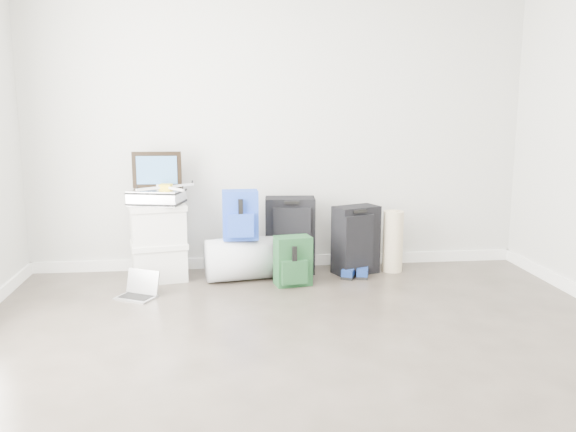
{
  "coord_description": "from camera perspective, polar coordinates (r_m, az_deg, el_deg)",
  "views": [
    {
      "loc": [
        -0.53,
        -3.02,
        1.51
      ],
      "look_at": [
        0.02,
        1.9,
        0.59
      ],
      "focal_mm": 38.0,
      "sensor_mm": 36.0,
      "label": 1
    }
  ],
  "objects": [
    {
      "name": "green_backpack",
      "position": [
        5.1,
        0.47,
        -4.32
      ],
      "size": [
        0.32,
        0.26,
        0.41
      ],
      "rotation": [
        0.0,
        0.0,
        0.18
      ],
      "color": "#12331D",
      "rests_on": "ground"
    },
    {
      "name": "rolled_rug",
      "position": [
        5.58,
        9.79,
        -2.35
      ],
      "size": [
        0.18,
        0.18,
        0.55
      ],
      "primitive_type": "cylinder",
      "color": "tan",
      "rests_on": "ground"
    },
    {
      "name": "briefcase",
      "position": [
        5.28,
        -12.18,
        1.76
      ],
      "size": [
        0.49,
        0.41,
        0.12
      ],
      "primitive_type": "cube",
      "rotation": [
        0.0,
        0.0,
        -0.25
      ],
      "color": "#B2B2B7",
      "rests_on": "boxes_stack"
    },
    {
      "name": "painting",
      "position": [
        5.35,
        -12.17,
        4.23
      ],
      "size": [
        0.42,
        0.06,
        0.31
      ],
      "rotation": [
        0.0,
        0.0,
        -0.06
      ],
      "color": "black",
      "rests_on": "briefcase"
    },
    {
      "name": "shoes",
      "position": [
        5.43,
        6.4,
        -5.2
      ],
      "size": [
        0.3,
        0.27,
        0.09
      ],
      "rotation": [
        0.0,
        0.0,
        -0.37
      ],
      "color": "black",
      "rests_on": "ground"
    },
    {
      "name": "duffel_bag",
      "position": [
        5.27,
        -4.44,
        -4.04
      ],
      "size": [
        0.64,
        0.46,
        0.37
      ],
      "primitive_type": "cylinder",
      "rotation": [
        0.0,
        1.57,
        0.17
      ],
      "color": "#979B9F",
      "rests_on": "ground"
    },
    {
      "name": "ground",
      "position": [
        3.41,
        3.34,
        -15.68
      ],
      "size": [
        5.0,
        5.0,
        0.0
      ],
      "primitive_type": "plane",
      "color": "#332C25",
      "rests_on": "ground"
    },
    {
      "name": "laptop",
      "position": [
        4.97,
        -13.79,
        -6.82
      ],
      "size": [
        0.35,
        0.32,
        0.21
      ],
      "rotation": [
        0.0,
        0.0,
        -0.5
      ],
      "color": "#B6B7BB",
      "rests_on": "ground"
    },
    {
      "name": "blue_backpack",
      "position": [
        5.16,
        -4.48,
        0.01
      ],
      "size": [
        0.3,
        0.22,
        0.42
      ],
      "rotation": [
        0.0,
        0.0,
        0.02
      ],
      "color": "#192AA5",
      "rests_on": "duffel_bag"
    },
    {
      "name": "room_envelope",
      "position": [
        3.09,
        3.64,
        14.51
      ],
      "size": [
        4.52,
        5.02,
        2.71
      ],
      "color": "beige",
      "rests_on": "ground"
    },
    {
      "name": "boxes_stack",
      "position": [
        5.35,
        -12.02,
        -2.37
      ],
      "size": [
        0.53,
        0.46,
        0.66
      ],
      "rotation": [
        0.0,
        0.0,
        0.2
      ],
      "color": "silver",
      "rests_on": "ground"
    },
    {
      "name": "large_suitcase",
      "position": [
        5.46,
        0.2,
        -1.81
      ],
      "size": [
        0.46,
        0.32,
        0.68
      ],
      "rotation": [
        0.0,
        0.0,
        -0.08
      ],
      "color": "black",
      "rests_on": "ground"
    },
    {
      "name": "drone",
      "position": [
        5.24,
        -11.37,
        2.68
      ],
      "size": [
        0.46,
        0.46,
        0.05
      ],
      "rotation": [
        0.0,
        0.0,
        -0.16
      ],
      "color": "yellow",
      "rests_on": "briefcase"
    },
    {
      "name": "carry_on",
      "position": [
        5.46,
        6.39,
        -2.25
      ],
      "size": [
        0.44,
        0.37,
        0.61
      ],
      "rotation": [
        0.0,
        0.0,
        0.38
      ],
      "color": "black",
      "rests_on": "ground"
    }
  ]
}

